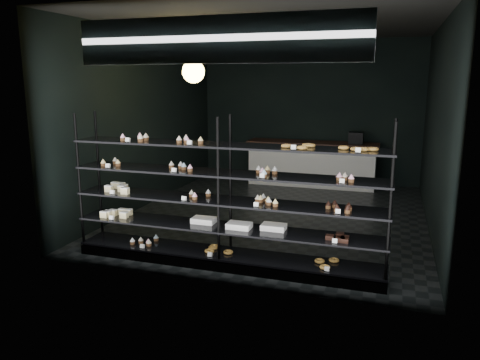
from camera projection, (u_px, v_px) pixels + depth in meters
The scene contains 5 objects.
room at pixel (278, 124), 7.93m from camera, with size 5.01×6.01×3.20m.
display_shelf at pixel (223, 218), 5.89m from camera, with size 4.00×0.50×1.91m.
signage at pixel (215, 40), 4.97m from camera, with size 3.30×0.05×0.50m.
pendant_lamp at pixel (193, 72), 7.14m from camera, with size 0.34×0.34×0.90m.
service_counter at pixel (312, 163), 10.42m from camera, with size 2.87×0.65×1.23m.
Camera 1 is at (1.86, -7.76, 2.34)m, focal length 35.00 mm.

